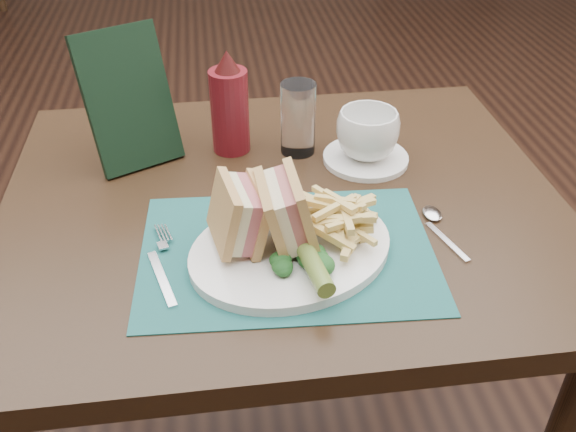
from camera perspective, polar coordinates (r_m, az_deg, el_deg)
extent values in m
plane|color=black|center=(1.90, -2.26, -8.77)|extent=(7.00, 7.00, 0.00)
cube|color=#1A5351|center=(0.92, -0.06, -3.20)|extent=(0.44, 0.32, 0.00)
cylinder|color=#56712B|center=(0.85, 2.16, -4.15)|extent=(0.04, 0.12, 0.03)
cylinder|color=white|center=(1.14, 6.91, 5.12)|extent=(0.18, 0.18, 0.01)
imported|color=white|center=(1.12, 7.08, 7.21)|extent=(0.15, 0.15, 0.08)
cylinder|color=white|center=(1.14, 0.90, 8.66)|extent=(0.07, 0.07, 0.13)
cube|color=black|center=(1.12, -13.99, 10.02)|extent=(0.17, 0.14, 0.23)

